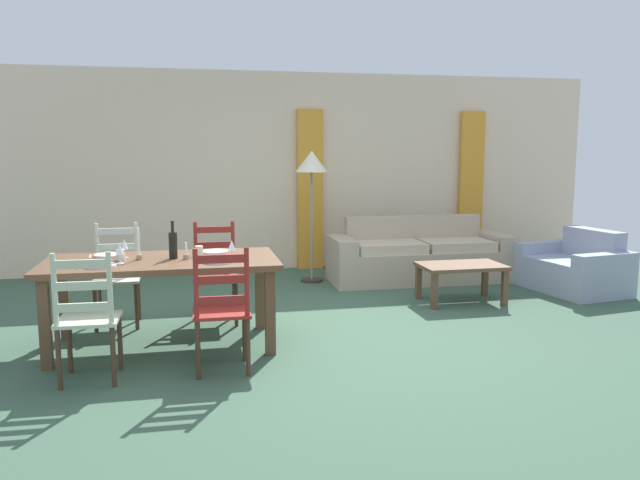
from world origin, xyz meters
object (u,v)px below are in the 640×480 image
(dining_table, at_px, (162,270))
(wine_glass_near_left, at_px, (120,250))
(armchair_upholstered, at_px, (576,269))
(wine_glass_near_right, at_px, (232,246))
(dining_chair_near_right, at_px, (222,310))
(dining_chair_far_right, at_px, (215,273))
(coffee_cup_primary, at_px, (199,251))
(standing_lamp, at_px, (312,169))
(wine_bottle, at_px, (173,245))
(couch, at_px, (418,257))
(coffee_cup_secondary, at_px, (121,255))
(wine_glass_far_left, at_px, (124,245))
(dining_chair_near_left, at_px, (87,317))
(coffee_table, at_px, (461,270))
(dining_chair_far_left, at_px, (117,275))

(dining_table, distance_m, wine_glass_near_left, 0.40)
(armchair_upholstered, bearing_deg, wine_glass_near_right, -162.17)
(dining_chair_near_right, relative_size, armchair_upholstered, 0.75)
(dining_chair_far_right, height_order, wine_glass_near_left, dining_chair_far_right)
(coffee_cup_primary, bearing_deg, standing_lamp, 57.91)
(wine_glass_near_right, distance_m, armchair_upholstered, 4.37)
(wine_bottle, xyz_separation_m, standing_lamp, (1.63, 2.33, 0.54))
(coffee_cup_primary, relative_size, couch, 0.04)
(dining_chair_near_right, height_order, couch, dining_chair_near_right)
(wine_bottle, relative_size, coffee_cup_secondary, 3.51)
(armchair_upholstered, xyz_separation_m, standing_lamp, (-2.97, 1.14, 1.16))
(dining_chair_far_right, height_order, armchair_upholstered, dining_chair_far_right)
(wine_bottle, bearing_deg, armchair_upholstered, 14.52)
(dining_chair_near_right, xyz_separation_m, wine_glass_far_left, (-0.76, 0.84, 0.38))
(wine_glass_near_left, bearing_deg, dining_table, 25.38)
(wine_glass_far_left, xyz_separation_m, armchair_upholstered, (5.00, 1.08, -0.61))
(coffee_cup_secondary, distance_m, armchair_upholstered, 5.19)
(dining_chair_near_right, height_order, wine_glass_far_left, dining_chair_near_right)
(dining_chair_near_left, bearing_deg, armchair_upholstered, 20.49)
(dining_chair_near_left, bearing_deg, coffee_table, 24.97)
(armchair_upholstered, bearing_deg, coffee_cup_secondary, -166.67)
(wine_bottle, height_order, armchair_upholstered, wine_bottle)
(dining_chair_far_left, height_order, coffee_cup_primary, dining_chair_far_left)
(dining_chair_near_right, xyz_separation_m, armchair_upholstered, (4.24, 1.92, -0.23))
(dining_chair_near_left, bearing_deg, dining_table, 56.19)
(dining_chair_far_right, xyz_separation_m, coffee_cup_primary, (-0.16, -0.64, 0.32))
(dining_table, relative_size, coffee_table, 2.11)
(dining_chair_near_left, relative_size, couch, 0.42)
(wine_glass_near_right, bearing_deg, coffee_cup_secondary, 171.34)
(wine_glass_far_left, height_order, couch, wine_glass_far_left)
(dining_table, distance_m, dining_chair_far_right, 0.88)
(coffee_cup_primary, distance_m, couch, 3.50)
(coffee_table, bearing_deg, coffee_cup_primary, -162.87)
(wine_bottle, height_order, couch, wine_bottle)
(dining_chair_near_left, distance_m, wine_glass_near_right, 1.28)
(dining_chair_near_left, bearing_deg, coffee_cup_secondary, 77.79)
(coffee_table, bearing_deg, dining_chair_far_left, -177.53)
(dining_table, height_order, dining_chair_near_right, dining_chair_near_right)
(wine_bottle, distance_m, standing_lamp, 2.89)
(dining_chair_far_left, height_order, coffee_cup_secondary, dining_chair_far_left)
(dining_chair_far_right, bearing_deg, wine_glass_near_right, -82.69)
(wine_glass_near_left, xyz_separation_m, wine_glass_far_left, (0.01, 0.27, 0.00))
(dining_chair_far_right, height_order, wine_glass_near_right, dining_chair_far_right)
(coffee_cup_secondary, height_order, coffee_table, coffee_cup_secondary)
(dining_table, bearing_deg, coffee_cup_primary, 15.00)
(dining_chair_far_right, bearing_deg, couch, 28.83)
(wine_bottle, distance_m, wine_glass_near_right, 0.49)
(dining_table, xyz_separation_m, wine_glass_near_right, (0.57, -0.12, 0.20))
(wine_glass_near_right, height_order, coffee_table, wine_glass_near_right)
(dining_chair_near_right, relative_size, coffee_table, 1.07)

